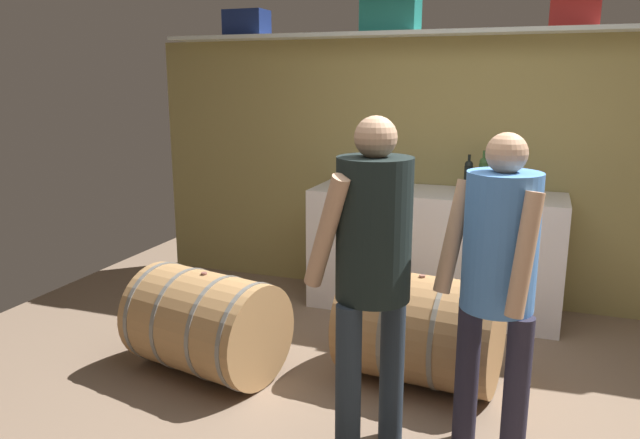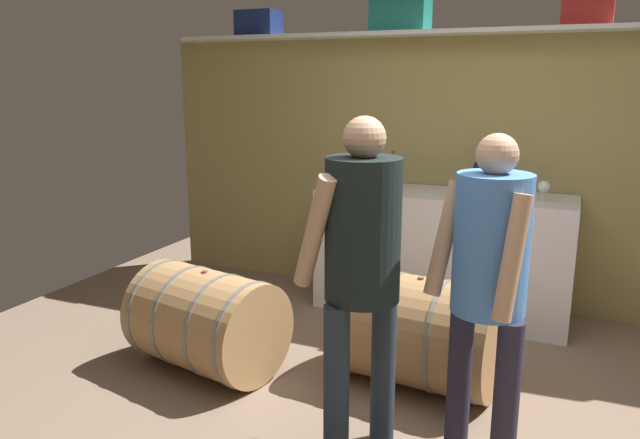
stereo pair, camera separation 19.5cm
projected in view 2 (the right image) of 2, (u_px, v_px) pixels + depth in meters
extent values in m
cube|color=#7E6754|center=(429.00, 393.00, 3.55)|extent=(6.78, 7.57, 0.02)
cube|color=#9B8D52|center=(483.00, 174.00, 4.78)|extent=(5.58, 0.10, 2.12)
cube|color=silver|center=(489.00, 31.00, 4.40)|extent=(5.13, 0.40, 0.03)
cube|color=navy|center=(259.00, 23.00, 5.10)|extent=(0.35, 0.24, 0.21)
cube|color=#1F8277|center=(400.00, 12.00, 4.62)|extent=(0.45, 0.26, 0.30)
cube|color=red|center=(589.00, 3.00, 4.11)|extent=(0.34, 0.22, 0.31)
cube|color=white|center=(441.00, 253.00, 4.67)|extent=(1.91, 0.60, 0.95)
cylinder|color=black|center=(477.00, 180.00, 4.52)|extent=(0.07, 0.07, 0.20)
sphere|color=black|center=(478.00, 166.00, 4.49)|extent=(0.06, 0.06, 0.06)
cylinder|color=black|center=(478.00, 160.00, 4.48)|extent=(0.02, 0.02, 0.07)
cylinder|color=brown|center=(393.00, 179.00, 4.58)|extent=(0.07, 0.07, 0.21)
sphere|color=brown|center=(393.00, 164.00, 4.55)|extent=(0.06, 0.06, 0.06)
cylinder|color=brown|center=(393.00, 157.00, 4.54)|extent=(0.02, 0.02, 0.09)
cylinder|color=#33592F|center=(492.00, 180.00, 4.44)|extent=(0.07, 0.07, 0.23)
sphere|color=#33592F|center=(493.00, 163.00, 4.41)|extent=(0.07, 0.07, 0.07)
cylinder|color=#33592F|center=(493.00, 157.00, 4.40)|extent=(0.02, 0.02, 0.08)
cylinder|color=white|center=(542.00, 202.00, 4.23)|extent=(0.07, 0.07, 0.00)
cylinder|color=white|center=(543.00, 196.00, 4.22)|extent=(0.01, 0.01, 0.07)
sphere|color=white|center=(544.00, 187.00, 4.20)|extent=(0.08, 0.08, 0.08)
sphere|color=maroon|center=(544.00, 188.00, 4.21)|extent=(0.05, 0.05, 0.05)
cylinder|color=#A5784A|center=(419.00, 331.00, 3.58)|extent=(0.97, 0.74, 0.65)
cylinder|color=slate|center=(361.00, 319.00, 3.76)|extent=(0.09, 0.67, 0.67)
cylinder|color=slate|center=(396.00, 326.00, 3.65)|extent=(0.09, 0.67, 0.67)
cylinder|color=slate|center=(443.00, 336.00, 3.51)|extent=(0.09, 0.67, 0.67)
cylinder|color=slate|center=(483.00, 345.00, 3.40)|extent=(0.09, 0.67, 0.67)
cylinder|color=#885649|center=(421.00, 278.00, 3.51)|extent=(0.04, 0.04, 0.01)
cylinder|color=#AE8150|center=(207.00, 321.00, 3.77)|extent=(0.99, 0.80, 0.63)
cylinder|color=slate|center=(167.00, 308.00, 3.98)|extent=(0.16, 0.64, 0.64)
cylinder|color=slate|center=(191.00, 316.00, 3.85)|extent=(0.16, 0.64, 0.64)
cylinder|color=slate|center=(223.00, 326.00, 3.69)|extent=(0.16, 0.64, 0.64)
cylinder|color=slate|center=(251.00, 335.00, 3.56)|extent=(0.16, 0.64, 0.64)
cylinder|color=brown|center=(205.00, 272.00, 3.69)|extent=(0.04, 0.04, 0.01)
cylinder|color=#26323E|center=(383.00, 369.00, 2.98)|extent=(0.12, 0.12, 0.80)
cylinder|color=#26323E|center=(336.00, 386.00, 2.81)|extent=(0.12, 0.12, 0.80)
cylinder|color=black|center=(363.00, 230.00, 2.73)|extent=(0.35, 0.35, 0.66)
sphere|color=tan|center=(364.00, 138.00, 2.63)|extent=(0.19, 0.19, 0.19)
cylinder|color=tan|center=(380.00, 220.00, 2.92)|extent=(0.24, 0.18, 0.56)
cylinder|color=tan|center=(314.00, 232.00, 2.69)|extent=(0.28, 0.21, 0.55)
cylinder|color=#292739|center=(459.00, 376.00, 2.94)|extent=(0.12, 0.12, 0.77)
cylinder|color=#292739|center=(506.00, 401.00, 2.71)|extent=(0.12, 0.12, 0.77)
cylinder|color=#4C85D5|center=(491.00, 244.00, 2.67)|extent=(0.33, 0.33, 0.63)
sphere|color=tan|center=(497.00, 154.00, 2.58)|extent=(0.18, 0.18, 0.18)
cylinder|color=tan|center=(445.00, 238.00, 2.77)|extent=(0.18, 0.22, 0.53)
cylinder|color=tan|center=(512.00, 258.00, 2.46)|extent=(0.16, 0.18, 0.54)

